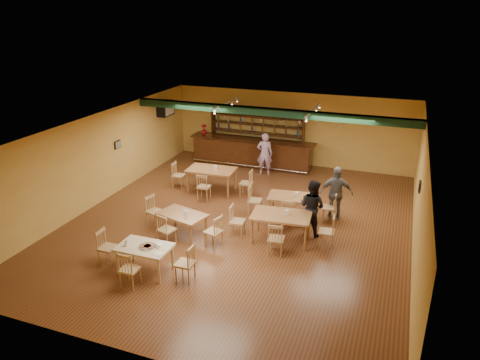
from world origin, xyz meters
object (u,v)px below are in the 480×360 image
at_px(bar_counter, 252,152).
at_px(patron_right_a, 312,207).
at_px(dining_table_a, 212,180).
at_px(dining_table_b, 291,207).
at_px(near_table, 145,259).
at_px(patron_bar, 265,154).
at_px(dining_table_c, 183,224).
at_px(dining_table_d, 281,228).

xyz_separation_m(bar_counter, patron_right_a, (3.57, -5.05, 0.26)).
xyz_separation_m(dining_table_a, dining_table_b, (3.22, -1.11, -0.06)).
xyz_separation_m(dining_table_b, near_table, (-2.65, -4.29, -0.01)).
relative_size(dining_table_a, patron_right_a, 1.02).
xyz_separation_m(dining_table_b, patron_bar, (-1.96, 3.43, 0.48)).
bearing_deg(patron_bar, bar_counter, -57.94).
bearing_deg(near_table, dining_table_c, 89.84).
relative_size(bar_counter, dining_table_b, 3.61).
bearing_deg(dining_table_c, dining_table_a, 114.33).
relative_size(dining_table_a, dining_table_b, 1.16).
bearing_deg(dining_table_d, patron_right_a, 42.81).
bearing_deg(near_table, dining_table_d, 44.28).
relative_size(near_table, patron_right_a, 0.80).
relative_size(dining_table_a, near_table, 1.27).
xyz_separation_m(dining_table_c, near_table, (-0.00, -2.04, 0.01)).
relative_size(bar_counter, near_table, 3.96).
distance_m(dining_table_d, patron_bar, 5.45).
distance_m(dining_table_c, dining_table_d, 2.83).
xyz_separation_m(bar_counter, near_table, (0.12, -8.55, -0.21)).
relative_size(dining_table_c, patron_bar, 0.81).
height_order(dining_table_a, patron_right_a, patron_right_a).
bearing_deg(dining_table_d, dining_table_b, 87.73).
bearing_deg(dining_table_d, near_table, -141.43).
height_order(dining_table_a, dining_table_d, dining_table_a).
xyz_separation_m(dining_table_b, dining_table_d, (0.10, -1.60, 0.05)).
distance_m(patron_bar, patron_right_a, 5.05).
distance_m(bar_counter, dining_table_c, 6.51).
bearing_deg(dining_table_c, dining_table_b, 55.16).
height_order(bar_counter, near_table, bar_counter).
bearing_deg(dining_table_d, dining_table_c, -172.42).
xyz_separation_m(bar_counter, dining_table_b, (2.77, -4.25, -0.20)).
relative_size(dining_table_d, patron_bar, 0.97).
distance_m(dining_table_c, near_table, 2.04).
xyz_separation_m(dining_table_d, patron_right_a, (0.70, 0.80, 0.41)).
height_order(dining_table_d, patron_right_a, patron_right_a).
bearing_deg(patron_bar, dining_table_b, 107.42).
distance_m(dining_table_b, near_table, 5.05).
bearing_deg(dining_table_a, bar_counter, 78.84).
distance_m(near_table, patron_bar, 7.77).
bearing_deg(dining_table_d, patron_bar, 106.46).
xyz_separation_m(bar_counter, dining_table_a, (-0.45, -3.14, -0.15)).
bearing_deg(near_table, dining_table_a, 95.81).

